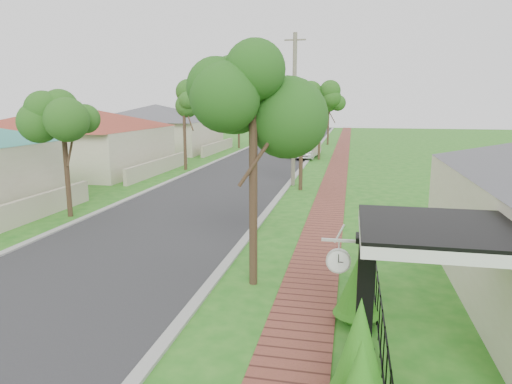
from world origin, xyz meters
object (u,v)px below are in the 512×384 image
Objects in this scene: utility_pole at (294,110)px; station_clock at (339,259)px; parked_car_red at (304,147)px; parked_car_white at (307,149)px; near_tree at (253,104)px; porch_post at (364,309)px.

station_clock is (3.15, -18.13, -2.41)m from utility_pole.
parked_car_red is 15.49m from utility_pole.
station_clock reaches higher than parked_car_white.
near_tree is at bearing -77.87° from parked_car_red.
utility_pole is 18.56m from station_clock.
station_clock is (2.30, -3.14, -2.81)m from near_tree.
station_clock is (3.65, -31.54, 1.15)m from parked_car_white.
parked_car_white is 13.88m from utility_pole.
porch_post is at bearing -78.77° from utility_pole.
parked_car_red reaches higher than parked_car_white.
near_tree is 15.02m from utility_pole.
parked_car_red is at bearing 93.43° from utility_pole.
parked_car_red is 0.56× the size of utility_pole.
near_tree reaches higher than porch_post.
parked_car_white is 28.70m from near_tree.
parked_car_red is at bearing 97.76° from porch_post.
near_tree is 4.80m from station_clock.
near_tree is 7.76× the size of station_clock.
near_tree reaches higher than parked_car_red.
porch_post is 0.52× the size of parked_car_red.
parked_car_red is at bearing 93.34° from near_tree.
porch_post is 0.42× the size of near_tree.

